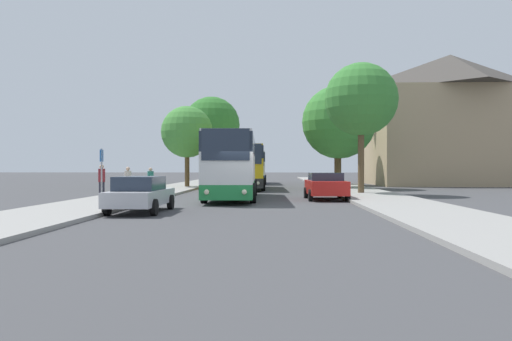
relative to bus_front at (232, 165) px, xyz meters
The scene contains 18 objects.
ground_plane 5.10m from the bus_front, 75.92° to the right, with size 300.00×300.00×0.00m, color #424244.
sidewalk_left 7.65m from the bus_front, 141.87° to the right, with size 4.00×120.00×0.15m, color gray.
sidewalk_right 9.53m from the bus_front, 29.39° to the right, with size 4.00×120.00×0.15m, color gray.
building_right_background 31.68m from the bus_front, 49.50° to the left, with size 15.74×13.03×13.30m.
bus_front is the anchor object (origin of this frame).
bus_middle 12.83m from the bus_front, 89.34° to the left, with size 3.08×11.02×3.48m.
bus_rear 26.36m from the bus_front, 89.98° to the left, with size 3.06×10.35×3.41m.
parked_car_left_curb 9.00m from the bus_front, 108.96° to the right, with size 1.97×4.56×1.42m.
parked_car_right_near 5.31m from the bus_front, ahead, with size 2.22×4.47×1.48m.
bus_stop_sign 7.10m from the bus_front, 150.78° to the right, with size 0.08×0.45×2.56m.
pedestrian_waiting_near 5.13m from the bus_front, 166.76° to the left, with size 0.36×0.36×1.61m.
pedestrian_waiting_far 5.76m from the bus_front, 169.05° to the right, with size 0.36×0.36×1.65m.
pedestrian_walking_back 7.09m from the bus_front, 167.20° to the right, with size 0.36×0.36×1.78m.
tree_left_near 29.87m from the bus_front, 99.44° to the left, with size 6.46×6.46×9.73m.
tree_left_far 15.64m from the bus_front, 109.37° to the left, with size 4.42×4.42×6.87m.
tree_right_near 16.06m from the bus_front, 60.52° to the left, with size 6.08×6.08×8.42m.
tree_right_mid 10.04m from the bus_front, 29.22° to the left, with size 4.68×4.68×8.35m.
tree_right_far 23.43m from the bus_front, 68.55° to the left, with size 4.72×4.72×7.48m.
Camera 1 is at (1.21, -23.26, 1.77)m, focal length 35.00 mm.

